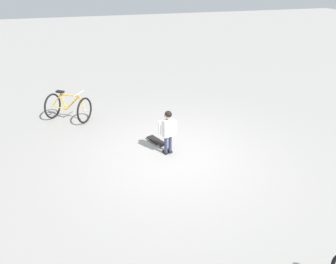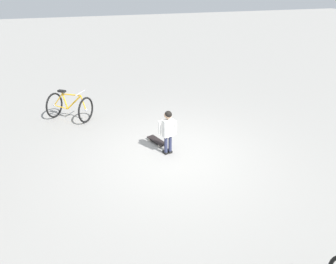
{
  "view_description": "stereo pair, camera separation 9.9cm",
  "coord_description": "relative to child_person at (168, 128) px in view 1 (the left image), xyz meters",
  "views": [
    {
      "loc": [
        5.8,
        -1.77,
        3.76
      ],
      "look_at": [
        -0.15,
        -0.09,
        0.55
      ],
      "focal_mm": 33.52,
      "sensor_mm": 36.0,
      "label": 1
    },
    {
      "loc": [
        5.83,
        -1.67,
        3.76
      ],
      "look_at": [
        -0.15,
        -0.09,
        0.55
      ],
      "focal_mm": 33.52,
      "sensor_mm": 36.0,
      "label": 2
    }
  ],
  "objects": [
    {
      "name": "ground_plane",
      "position": [
        0.15,
        0.09,
        -0.66
      ],
      "size": [
        50.0,
        50.0,
        0.0
      ],
      "primitive_type": "plane",
      "color": "gray"
    },
    {
      "name": "child_person",
      "position": [
        0.0,
        0.0,
        0.0
      ],
      "size": [
        0.22,
        0.4,
        1.06
      ],
      "color": "#2D3351",
      "rests_on": "ground"
    },
    {
      "name": "skateboard",
      "position": [
        -0.55,
        -0.14,
        -0.6
      ],
      "size": [
        0.61,
        0.4,
        0.07
      ],
      "color": "black",
      "rests_on": "ground"
    },
    {
      "name": "bicycle_near",
      "position": [
        -2.48,
        -2.16,
        -0.28
      ],
      "size": [
        1.19,
        1.28,
        0.85
      ],
      "color": "black",
      "rests_on": "ground"
    }
  ]
}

